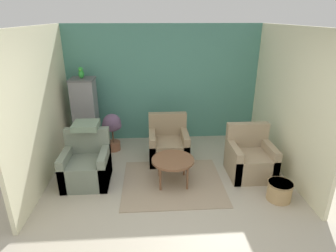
% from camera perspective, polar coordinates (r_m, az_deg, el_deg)
% --- Properties ---
extents(ground_plane, '(20.00, 20.00, 0.00)m').
position_cam_1_polar(ground_plane, '(4.01, 1.52, -20.04)').
color(ground_plane, '#B2A893').
rests_on(ground_plane, ground).
extents(wall_back_accent, '(4.24, 0.06, 2.51)m').
position_cam_1_polar(wall_back_accent, '(6.21, -0.95, 8.51)').
color(wall_back_accent, '#4C897A').
rests_on(wall_back_accent, ground_plane).
extents(wall_left, '(0.06, 3.03, 2.51)m').
position_cam_1_polar(wall_left, '(5.04, -24.46, 3.41)').
color(wall_left, beige).
rests_on(wall_left, ground_plane).
extents(wall_right, '(0.06, 3.03, 2.51)m').
position_cam_1_polar(wall_right, '(5.28, 23.31, 4.36)').
color(wall_right, beige).
rests_on(wall_right, ground_plane).
extents(area_rug, '(1.68, 1.49, 0.01)m').
position_cam_1_polar(area_rug, '(4.89, 0.96, -11.36)').
color(area_rug, gray).
rests_on(area_rug, ground_plane).
extents(coffee_table, '(0.70, 0.70, 0.46)m').
position_cam_1_polar(coffee_table, '(4.68, 0.99, -7.18)').
color(coffee_table, brown).
rests_on(coffee_table, ground_plane).
extents(armchair_left, '(0.75, 0.73, 0.88)m').
position_cam_1_polar(armchair_left, '(4.97, -16.19, -7.86)').
color(armchair_left, slate).
rests_on(armchair_left, ground_plane).
extents(armchair_right, '(0.75, 0.73, 0.88)m').
position_cam_1_polar(armchair_right, '(5.20, 16.29, -6.53)').
color(armchair_right, '#9E896B').
rests_on(armchair_right, ground_plane).
extents(armchair_middle, '(0.75, 0.73, 0.88)m').
position_cam_1_polar(armchair_middle, '(5.49, 0.08, -4.03)').
color(armchair_middle, '#8E7A5B').
rests_on(armchair_middle, ground_plane).
extents(birdcage, '(0.48, 0.48, 1.50)m').
position_cam_1_polar(birdcage, '(6.07, -16.35, 2.33)').
color(birdcage, '#555559').
rests_on(birdcage, ground_plane).
extents(parrot, '(0.11, 0.19, 0.23)m').
position_cam_1_polar(parrot, '(5.86, -17.23, 10.24)').
color(parrot, green).
rests_on(parrot, birdcage).
extents(potted_plant, '(0.41, 0.37, 0.80)m').
position_cam_1_polar(potted_plant, '(5.90, -11.30, -0.28)').
color(potted_plant, brown).
rests_on(potted_plant, ground_plane).
extents(wicker_basket, '(0.38, 0.38, 0.30)m').
position_cam_1_polar(wicker_basket, '(4.74, 21.72, -12.07)').
color(wicker_basket, tan).
rests_on(wicker_basket, ground_plane).
extents(throw_pillow, '(0.42, 0.42, 0.10)m').
position_cam_1_polar(throw_pillow, '(4.94, -16.36, 0.11)').
color(throw_pillow, slate).
rests_on(throw_pillow, armchair_left).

